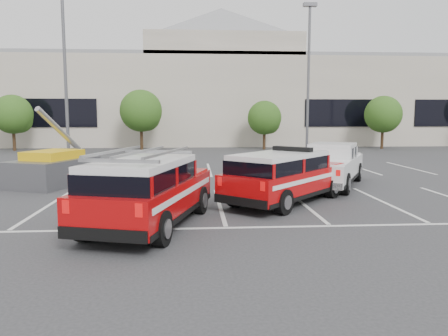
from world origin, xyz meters
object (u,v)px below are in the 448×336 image
Objects in this scene: tree_left at (14,116)px; light_pole_mid at (308,80)px; utility_rig at (50,170)px; ladder_suv at (148,196)px; tree_mid_right at (265,119)px; white_pickup at (330,169)px; tree_mid_left at (142,112)px; light_pole_left at (65,73)px; convention_building at (203,96)px; tree_right at (384,116)px; fire_chief_suv at (285,180)px.

light_pole_mid reaches higher than tree_left.
ladder_suv is at bearing -34.91° from utility_rig.
white_pickup is at bearing -91.30° from tree_mid_right.
tree_left is at bearing 133.65° from ladder_suv.
light_pole_mid is 13.55m from white_pickup.
light_pole_left reaches higher than tree_mid_left.
tree_left is 22.86m from light_pole_mid.
tree_left reaches higher than utility_rig.
tree_mid_right is at bearing 89.93° from ladder_suv.
utility_rig reaches higher than ladder_suv.
ladder_suv is at bearing -62.32° from tree_left.
tree_left is at bearing 124.52° from light_pole_left.
tree_left is 0.43× the size of light_pole_left.
light_pole_left and light_pole_mid have the same top height.
light_pole_mid is at bearing -66.74° from convention_building.
tree_mid_left is 0.47× the size of light_pole_left.
light_pole_mid reaches higher than tree_mid_right.
light_pole_mid is at bearing 61.76° from utility_rig.
tree_right is 25.44m from fire_chief_suv.
ladder_suv is at bearing -83.24° from tree_mid_left.
convention_building is 11.20m from tree_mid_right.
tree_mid_left is 10.01m from tree_mid_right.
light_pole_left is 1.00× the size of light_pole_mid.
tree_mid_right is 0.79× the size of fire_chief_suv.
utility_rig is (-8.81, 4.18, -0.10)m from fire_chief_suv.
tree_left is 20.00m from tree_mid_right.
tree_mid_right is 10.00m from tree_right.
ladder_suv is 1.30× the size of utility_rig.
light_pole_mid is 21.10m from ladder_suv.
ladder_suv is (-2.17, -34.45, -3.92)m from convention_building.
utility_rig is (-11.31, 0.98, -0.04)m from white_pickup.
tree_mid_left is 0.89× the size of ladder_suv.
fire_chief_suv is at bearing -51.95° from tree_left.
tree_mid_right is 25.68m from ladder_suv.
light_pole_left is (-23.09, -10.05, 2.41)m from tree_right.
white_pickup is (2.51, 3.21, -0.06)m from fire_chief_suv.
convention_building is 5.86× the size of light_pole_mid.
fire_chief_suv is 4.07m from white_pickup.
convention_building is 5.86× the size of light_pole_left.
white_pickup is (-2.33, -12.56, -4.51)m from light_pole_mid.
fire_chief_suv is 5.01m from ladder_suv.
tree_left and tree_right have the same top height.
light_pole_mid is at bearing -26.92° from tree_mid_left.
ladder_suv is (-17.08, -24.63, -1.97)m from tree_right.
tree_left is 27.77m from fire_chief_suv.
white_pickup is (19.58, -18.60, -2.10)m from tree_left.
white_pickup is at bearing 58.12° from ladder_suv.
fire_chief_suv is 0.93× the size of ladder_suv.
tree_left reaches higher than white_pickup.
tree_left is at bearing 180.00° from tree_right.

